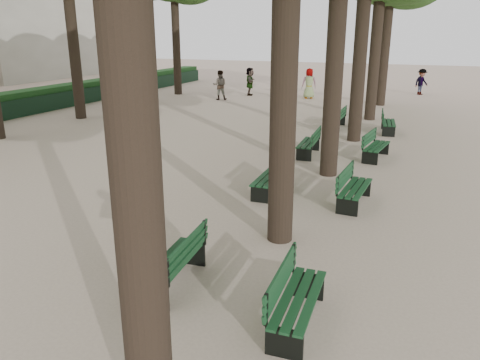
% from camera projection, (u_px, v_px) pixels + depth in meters
% --- Properties ---
extents(ground, '(120.00, 120.00, 0.00)m').
position_uv_depth(ground, '(139.00, 296.00, 7.74)').
color(ground, '#BBA28D').
rests_on(ground, ground).
extents(bench_left_0, '(0.72, 1.84, 0.92)m').
position_uv_depth(bench_left_0, '(174.00, 271.00, 8.00)').
color(bench_left_0, black).
rests_on(bench_left_0, ground).
extents(bench_left_1, '(0.62, 1.82, 0.92)m').
position_uv_depth(bench_left_1, '(269.00, 183.00, 12.56)').
color(bench_left_1, black).
rests_on(bench_left_1, ground).
extents(bench_left_2, '(0.67, 1.83, 0.92)m').
position_uv_depth(bench_left_2, '(308.00, 148.00, 16.39)').
color(bench_left_2, black).
rests_on(bench_left_2, ground).
extents(bench_left_3, '(0.58, 1.80, 0.92)m').
position_uv_depth(bench_left_3, '(336.00, 122.00, 21.00)').
color(bench_left_3, black).
rests_on(bench_left_3, ground).
extents(bench_right_0, '(0.64, 1.82, 0.92)m').
position_uv_depth(bench_right_0, '(298.00, 309.00, 6.90)').
color(bench_right_0, black).
rests_on(bench_right_0, ground).
extents(bench_right_1, '(0.68, 1.83, 0.92)m').
position_uv_depth(bench_right_1, '(354.00, 194.00, 11.72)').
color(bench_right_1, black).
rests_on(bench_right_1, ground).
extents(bench_right_2, '(0.80, 1.86, 0.92)m').
position_uv_depth(bench_right_2, '(376.00, 151.00, 15.92)').
color(bench_right_2, black).
rests_on(bench_right_2, ground).
extents(bench_right_3, '(0.78, 1.85, 0.92)m').
position_uv_depth(bench_right_3, '(388.00, 127.00, 20.00)').
color(bench_right_3, black).
rests_on(bench_right_3, ground).
extents(man_with_map, '(0.70, 0.77, 1.76)m').
position_uv_depth(man_with_map, '(149.00, 228.00, 8.21)').
color(man_with_map, black).
rests_on(man_with_map, ground).
extents(pedestrian_e, '(0.85, 1.74, 1.84)m').
position_uv_depth(pedestrian_e, '(250.00, 81.00, 31.49)').
color(pedestrian_e, '#262628').
rests_on(pedestrian_e, ground).
extents(pedestrian_b, '(0.98, 1.09, 1.73)m').
position_uv_depth(pedestrian_b, '(421.00, 82.00, 31.77)').
color(pedestrian_b, '#262628').
rests_on(pedestrian_b, ground).
extents(pedestrian_d, '(1.01, 0.72, 1.91)m').
position_uv_depth(pedestrian_d, '(309.00, 83.00, 29.99)').
color(pedestrian_d, '#262628').
rests_on(pedestrian_d, ground).
extents(pedestrian_a, '(0.96, 0.67, 1.83)m').
position_uv_depth(pedestrian_a, '(220.00, 85.00, 29.40)').
color(pedestrian_a, '#262628').
rests_on(pedestrian_a, ground).
extents(fence, '(0.08, 42.00, 0.90)m').
position_uv_depth(fence, '(3.00, 112.00, 22.63)').
color(fence, black).
rests_on(fence, ground).
extents(building_far, '(12.00, 16.00, 7.00)m').
position_uv_depth(building_far, '(20.00, 38.00, 44.87)').
color(building_far, '#B7B2A3').
rests_on(building_far, ground).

